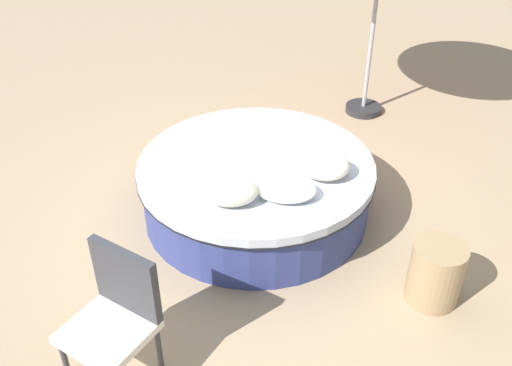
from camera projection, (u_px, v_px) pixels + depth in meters
name	position (u px, v px, depth m)	size (l,w,h in m)	color
ground_plane	(256.00, 212.00, 5.43)	(16.00, 16.00, 0.00)	#9E8466
round_bed	(256.00, 187.00, 5.26)	(2.15, 2.15, 0.56)	navy
throw_pillow_0	(229.00, 191.00, 4.56)	(0.46, 0.32, 0.22)	beige
throw_pillow_1	(287.00, 190.00, 4.64)	(0.49, 0.33, 0.14)	white
throw_pillow_2	(325.00, 166.00, 4.88)	(0.43, 0.38, 0.21)	silver
patio_chair	(116.00, 310.00, 3.66)	(0.70, 0.69, 0.98)	#333338
side_table	(435.00, 273.00, 4.37)	(0.41, 0.41, 0.52)	#997A56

